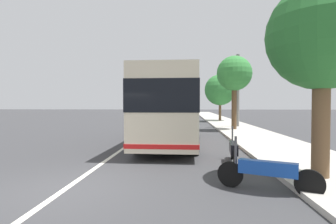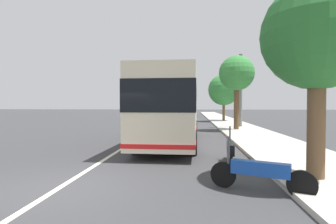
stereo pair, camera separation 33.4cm
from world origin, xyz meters
TOP-DOWN VIEW (x-y plane):
  - ground_plane at (0.00, 0.00)m, footprint 220.00×220.00m
  - sidewalk_curb at (10.00, -7.21)m, footprint 110.00×3.60m
  - lane_divider_line at (10.00, 0.00)m, footprint 110.00×0.16m
  - coach_bus at (8.04, -2.16)m, footprint 10.59×2.83m
  - motorcycle_mid_row at (0.05, -4.79)m, footprint 1.04×2.20m
  - motorcycle_angled at (3.13, -4.56)m, footprint 2.23×0.38m
  - car_oncoming at (30.70, -2.04)m, footprint 4.42×1.96m
  - car_far_distant at (43.61, -2.91)m, footprint 4.20×2.05m
  - car_ahead_same_lane at (50.98, 2.41)m, footprint 4.27×1.83m
  - roadside_tree_near_camera at (0.98, -6.43)m, footprint 2.83×2.83m
  - roadside_tree_mid_block at (15.00, -6.67)m, footprint 2.72×2.72m
  - roadside_tree_far_block at (26.59, -7.03)m, footprint 3.73×3.73m
  - utility_pole at (17.72, -7.45)m, footprint 0.30×0.30m

SIDE VIEW (x-z plane):
  - ground_plane at x=0.00m, z-range 0.00..0.00m
  - lane_divider_line at x=10.00m, z-range 0.00..0.01m
  - sidewalk_curb at x=10.00m, z-range 0.00..0.14m
  - motorcycle_angled at x=3.13m, z-range -0.16..1.08m
  - motorcycle_mid_row at x=0.05m, z-range -0.16..1.11m
  - car_oncoming at x=30.70m, z-range -0.02..1.41m
  - car_ahead_same_lane at x=50.98m, z-range -0.03..1.53m
  - car_far_distant at x=43.61m, z-range -0.03..1.53m
  - coach_bus at x=8.04m, z-range 0.22..3.77m
  - utility_pole at x=17.72m, z-range 0.00..6.45m
  - roadside_tree_near_camera at x=0.98m, z-range 1.15..6.41m
  - roadside_tree_far_block at x=26.59m, z-range 0.97..6.67m
  - roadside_tree_mid_block at x=15.00m, z-range 1.49..7.33m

